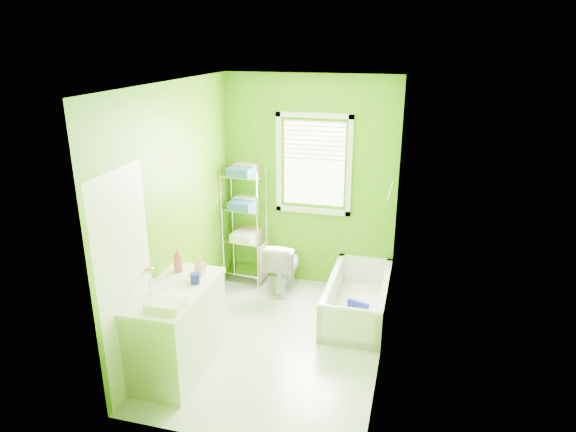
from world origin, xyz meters
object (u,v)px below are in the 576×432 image
(bathtub, at_px, (357,305))
(vanity, at_px, (177,326))
(wire_shelf_unit, at_px, (245,213))
(toilet, at_px, (284,265))

(bathtub, relative_size, vanity, 1.28)
(vanity, relative_size, wire_shelf_unit, 0.72)
(vanity, bearing_deg, bathtub, 42.43)
(bathtub, height_order, toilet, toilet)
(bathtub, distance_m, vanity, 2.06)
(bathtub, xyz_separation_m, vanity, (-1.50, -1.38, 0.30))
(bathtub, height_order, wire_shelf_unit, wire_shelf_unit)
(bathtub, height_order, vanity, vanity)
(toilet, distance_m, wire_shelf_unit, 0.80)
(bathtub, xyz_separation_m, toilet, (-0.96, 0.41, 0.19))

